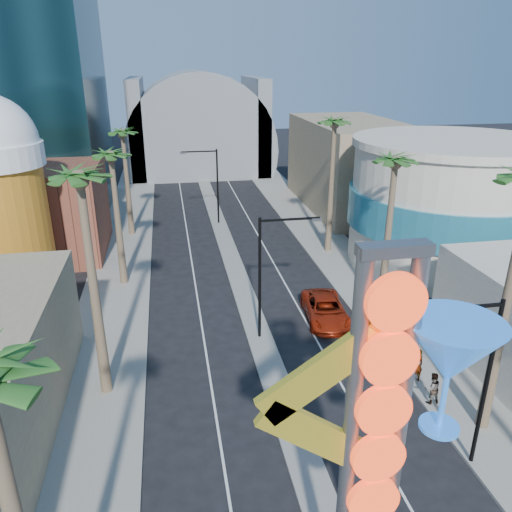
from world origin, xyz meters
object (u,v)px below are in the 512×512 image
Objects in this scene: neon_sign at (404,423)px; pedestrian_a at (417,365)px; pedestrian_b at (432,388)px; red_pickup at (325,310)px.

neon_sign reaches higher than pedestrian_a.
red_pickup is at bearing -75.64° from pedestrian_b.
neon_sign is at bearing -96.63° from red_pickup.
pedestrian_a is at bearing -93.36° from pedestrian_b.
red_pickup is 8.13m from pedestrian_a.
red_pickup is (4.00, 18.58, -6.52)m from neon_sign.
pedestrian_b reaches higher than red_pickup.
red_pickup is at bearing 77.86° from neon_sign.
red_pickup is 2.87× the size of pedestrian_a.
red_pickup is 9.89m from pedestrian_b.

